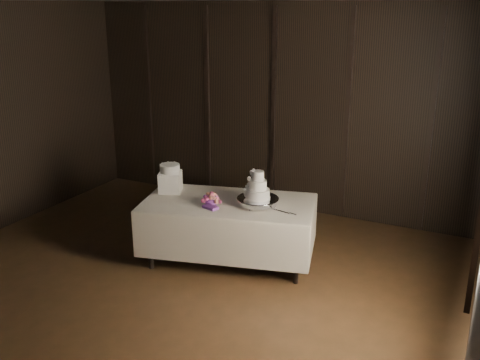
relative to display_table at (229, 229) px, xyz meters
name	(u,v)px	position (x,y,z in m)	size (l,w,h in m)	color
room	(124,173)	(-0.28, -1.52, 1.08)	(6.08, 7.08, 3.08)	black
display_table	(229,229)	(0.00, 0.00, 0.00)	(2.19, 1.50, 0.76)	silver
cake_stand	(258,202)	(0.36, 0.04, 0.39)	(0.48, 0.48, 0.09)	silver
wedding_cake	(256,188)	(0.33, 0.03, 0.56)	(0.30, 0.27, 0.32)	white
bouquet	(212,199)	(-0.13, -0.16, 0.40)	(0.28, 0.38, 0.18)	#E05872
box_pedestal	(170,182)	(-0.81, 0.01, 0.47)	(0.26, 0.26, 0.25)	white
small_cake	(170,168)	(-0.81, 0.01, 0.64)	(0.24, 0.24, 0.10)	white
cake_knife	(279,211)	(0.64, -0.02, 0.35)	(0.37, 0.02, 0.01)	silver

